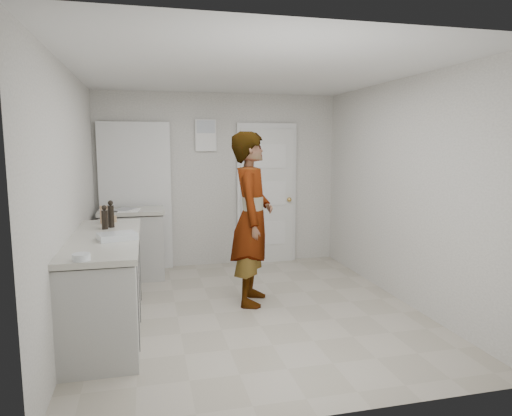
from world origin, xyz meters
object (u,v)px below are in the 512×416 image
object	(u,v)px
oil_cruet_b	(111,214)
person	(252,219)
oil_cruet_a	(105,218)
cake_mix_box	(106,214)
baking_dish	(117,237)
egg_bowl	(81,257)
spice_jar	(115,219)

from	to	relation	value
oil_cruet_b	person	bearing A→B (deg)	-0.08
oil_cruet_a	cake_mix_box	bearing A→B (deg)	92.98
baking_dish	oil_cruet_a	bearing A→B (deg)	105.21
person	baking_dish	size ratio (longest dim) A/B	5.08
person	oil_cruet_b	bearing A→B (deg)	108.95
egg_bowl	spice_jar	bearing A→B (deg)	85.46
oil_cruet_a	baking_dish	size ratio (longest dim) A/B	0.65
spice_jar	oil_cruet_b	world-z (taller)	oil_cruet_b
cake_mix_box	egg_bowl	distance (m)	1.63
person	oil_cruet_a	xyz separation A→B (m)	(-1.55, -0.09, 0.09)
baking_dish	egg_bowl	bearing A→B (deg)	-106.90
oil_cruet_b	baking_dish	world-z (taller)	oil_cruet_b
egg_bowl	cake_mix_box	bearing A→B (deg)	88.37
cake_mix_box	oil_cruet_b	size ratio (longest dim) A/B	0.68
person	baking_dish	bearing A→B (deg)	133.80
person	egg_bowl	xyz separation A→B (m)	(-1.61, -1.36, -0.01)
cake_mix_box	baking_dish	xyz separation A→B (m)	(0.17, -0.92, -0.07)
oil_cruet_a	oil_cruet_b	bearing A→B (deg)	58.96
oil_cruet_a	spice_jar	bearing A→B (deg)	80.60
cake_mix_box	oil_cruet_a	distance (m)	0.37
oil_cruet_a	person	bearing A→B (deg)	3.32
oil_cruet_b	baking_dish	size ratio (longest dim) A/B	0.75
person	spice_jar	bearing A→B (deg)	96.88
person	baking_dish	distance (m)	1.54
cake_mix_box	egg_bowl	world-z (taller)	cake_mix_box
spice_jar	oil_cruet_b	distance (m)	0.33
oil_cruet_b	egg_bowl	world-z (taller)	oil_cruet_b
oil_cruet_b	baking_dish	bearing A→B (deg)	-81.58
oil_cruet_a	egg_bowl	size ratio (longest dim) A/B	1.87
cake_mix_box	oil_cruet_a	world-z (taller)	oil_cruet_a
spice_jar	oil_cruet_b	xyz separation A→B (m)	(-0.01, -0.32, 0.10)
baking_dish	egg_bowl	size ratio (longest dim) A/B	2.87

